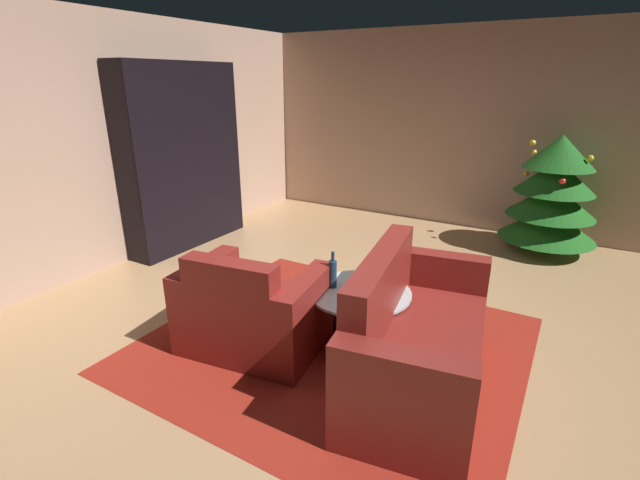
{
  "coord_description": "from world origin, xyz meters",
  "views": [
    {
      "loc": [
        1.6,
        -3.02,
        2.01
      ],
      "look_at": [
        -0.16,
        0.01,
        0.74
      ],
      "focal_mm": 25.13,
      "sensor_mm": 36.0,
      "label": 1
    }
  ],
  "objects_px": {
    "decorated_tree": "(553,195)",
    "coffee_table": "(360,295)",
    "bookshelf_unit": "(191,159)",
    "book_stack_on_table": "(366,287)",
    "bottle_on_table": "(333,273)",
    "armchair_red": "(252,312)",
    "couch_red": "(414,342)"
  },
  "relations": [
    {
      "from": "armchair_red",
      "to": "couch_red",
      "type": "height_order",
      "value": "couch_red"
    },
    {
      "from": "armchair_red",
      "to": "decorated_tree",
      "type": "bearing_deg",
      "value": 62.74
    },
    {
      "from": "decorated_tree",
      "to": "coffee_table",
      "type": "bearing_deg",
      "value": -109.81
    },
    {
      "from": "couch_red",
      "to": "coffee_table",
      "type": "xyz_separation_m",
      "value": [
        -0.53,
        0.24,
        0.11
      ]
    },
    {
      "from": "coffee_table",
      "to": "bookshelf_unit",
      "type": "bearing_deg",
      "value": 158.27
    },
    {
      "from": "bottle_on_table",
      "to": "decorated_tree",
      "type": "relative_size",
      "value": 0.21
    },
    {
      "from": "bookshelf_unit",
      "to": "decorated_tree",
      "type": "xyz_separation_m",
      "value": [
        3.98,
        1.87,
        -0.36
      ]
    },
    {
      "from": "coffee_table",
      "to": "book_stack_on_table",
      "type": "height_order",
      "value": "book_stack_on_table"
    },
    {
      "from": "book_stack_on_table",
      "to": "bottle_on_table",
      "type": "distance_m",
      "value": 0.28
    },
    {
      "from": "couch_red",
      "to": "decorated_tree",
      "type": "relative_size",
      "value": 1.23
    },
    {
      "from": "bottle_on_table",
      "to": "couch_red",
      "type": "bearing_deg",
      "value": -14.75
    },
    {
      "from": "armchair_red",
      "to": "bottle_on_table",
      "type": "bearing_deg",
      "value": 40.15
    },
    {
      "from": "bookshelf_unit",
      "to": "coffee_table",
      "type": "bearing_deg",
      "value": -21.73
    },
    {
      "from": "couch_red",
      "to": "decorated_tree",
      "type": "distance_m",
      "value": 3.33
    },
    {
      "from": "armchair_red",
      "to": "coffee_table",
      "type": "height_order",
      "value": "armchair_red"
    },
    {
      "from": "armchair_red",
      "to": "couch_red",
      "type": "distance_m",
      "value": 1.25
    },
    {
      "from": "book_stack_on_table",
      "to": "decorated_tree",
      "type": "relative_size",
      "value": 0.16
    },
    {
      "from": "bookshelf_unit",
      "to": "book_stack_on_table",
      "type": "bearing_deg",
      "value": -21.73
    },
    {
      "from": "armchair_red",
      "to": "couch_red",
      "type": "bearing_deg",
      "value": 9.77
    },
    {
      "from": "coffee_table",
      "to": "couch_red",
      "type": "bearing_deg",
      "value": -24.39
    },
    {
      "from": "armchair_red",
      "to": "bookshelf_unit",
      "type": "bearing_deg",
      "value": 143.73
    },
    {
      "from": "bookshelf_unit",
      "to": "book_stack_on_table",
      "type": "height_order",
      "value": "bookshelf_unit"
    },
    {
      "from": "coffee_table",
      "to": "bottle_on_table",
      "type": "xyz_separation_m",
      "value": [
        -0.22,
        -0.04,
        0.16
      ]
    },
    {
      "from": "bottle_on_table",
      "to": "decorated_tree",
      "type": "distance_m",
      "value": 3.33
    },
    {
      "from": "bookshelf_unit",
      "to": "armchair_red",
      "type": "distance_m",
      "value": 2.82
    },
    {
      "from": "bookshelf_unit",
      "to": "coffee_table",
      "type": "distance_m",
      "value": 3.18
    },
    {
      "from": "decorated_tree",
      "to": "couch_red",
      "type": "bearing_deg",
      "value": -99.68
    },
    {
      "from": "bookshelf_unit",
      "to": "decorated_tree",
      "type": "height_order",
      "value": "bookshelf_unit"
    },
    {
      "from": "armchair_red",
      "to": "coffee_table",
      "type": "bearing_deg",
      "value": 32.88
    },
    {
      "from": "bottle_on_table",
      "to": "bookshelf_unit",
      "type": "bearing_deg",
      "value": 155.9
    },
    {
      "from": "bookshelf_unit",
      "to": "decorated_tree",
      "type": "relative_size",
      "value": 1.56
    },
    {
      "from": "couch_red",
      "to": "coffee_table",
      "type": "bearing_deg",
      "value": 155.61
    }
  ]
}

